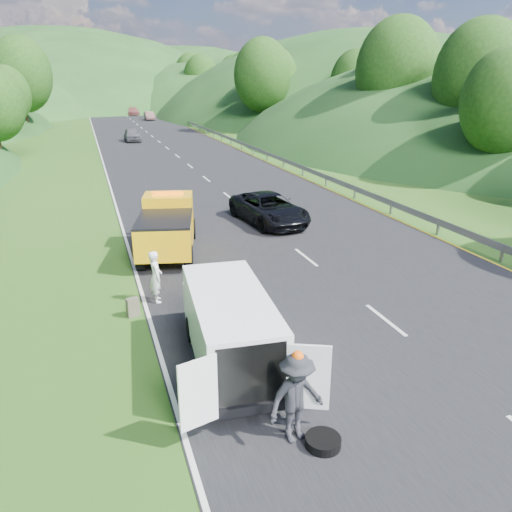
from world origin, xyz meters
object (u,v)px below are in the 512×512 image
object	(u,v)px
tow_truck	(168,226)
white_van	(229,324)
child	(225,314)
suitcase	(133,307)
passing_suv	(269,223)
spare_tire	(323,446)
woman	(158,301)
worker	(295,439)

from	to	relation	value
tow_truck	white_van	bearing A→B (deg)	-76.18
child	suitcase	world-z (taller)	suitcase
child	passing_suv	world-z (taller)	passing_suv
tow_truck	passing_suv	xyz separation A→B (m)	(5.63, 2.97, -1.19)
tow_truck	spare_tire	world-z (taller)	tow_truck
suitcase	passing_suv	bearing A→B (deg)	48.41
spare_tire	passing_suv	bearing A→B (deg)	73.76
woman	suitcase	bearing A→B (deg)	133.27
tow_truck	passing_suv	world-z (taller)	tow_truck
spare_tire	suitcase	bearing A→B (deg)	112.90
worker	suitcase	distance (m)	7.33
woman	passing_suv	distance (m)	10.35
white_van	suitcase	xyz separation A→B (m)	(-2.12, 3.62, -0.84)
tow_truck	worker	distance (m)	12.60
woman	worker	bearing A→B (deg)	-168.58
woman	worker	xyz separation A→B (m)	(1.74, -7.70, 0.00)
tow_truck	white_van	distance (m)	9.31
woman	suitcase	size ratio (longest dim) A/B	2.88
tow_truck	worker	xyz separation A→B (m)	(0.56, -12.53, -1.19)
tow_truck	white_van	xyz separation A→B (m)	(0.07, -9.31, -0.04)
suitcase	spare_tire	xyz separation A→B (m)	(3.06, -7.23, -0.31)
tow_truck	passing_suv	bearing A→B (deg)	41.20
suitcase	spare_tire	size ratio (longest dim) A/B	0.83
woman	worker	world-z (taller)	worker
child	spare_tire	xyz separation A→B (m)	(0.30, -6.49, 0.00)
tow_truck	suitcase	world-z (taller)	tow_truck
white_van	worker	world-z (taller)	white_van
worker	passing_suv	distance (m)	16.31
child	spare_tire	bearing A→B (deg)	-78.50
white_van	child	bearing A→B (deg)	82.33
woman	suitcase	world-z (taller)	woman
child	passing_suv	distance (m)	10.62
tow_truck	woman	distance (m)	5.11
child	worker	bearing A→B (deg)	-82.53
woman	child	world-z (taller)	woman
child	worker	world-z (taller)	worker
child	worker	xyz separation A→B (m)	(-0.14, -6.10, 0.00)
woman	child	size ratio (longest dim) A/B	1.96
worker	woman	bearing A→B (deg)	90.99
child	suitcase	distance (m)	2.87
child	suitcase	size ratio (longest dim) A/B	1.47
worker	tow_truck	bearing A→B (deg)	80.83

